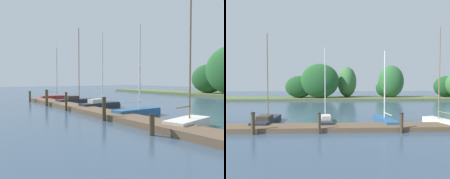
# 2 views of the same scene
# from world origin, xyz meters

# --- Properties ---
(dock_pier) EXTENTS (28.83, 1.80, 0.35)m
(dock_pier) POSITION_xyz_m (0.00, 13.82, 0.17)
(dock_pier) COLOR brown
(dock_pier) RESTS_ON ground
(far_shore) EXTENTS (60.29, 8.71, 7.58)m
(far_shore) POSITION_xyz_m (8.09, 40.38, 2.95)
(far_shore) COLOR #56663D
(far_shore) RESTS_ON ground
(sailboat_1) EXTENTS (1.41, 4.41, 7.88)m
(sailboat_1) POSITION_xyz_m (-7.65, 16.02, 0.36)
(sailboat_1) COLOR #232833
(sailboat_1) RESTS_ON ground
(sailboat_2) EXTENTS (1.43, 4.09, 6.68)m
(sailboat_2) POSITION_xyz_m (-2.60, 15.84, 0.37)
(sailboat_2) COLOR #232833
(sailboat_2) RESTS_ON ground
(sailboat_3) EXTENTS (1.24, 3.94, 6.34)m
(sailboat_3) POSITION_xyz_m (2.61, 15.74, 0.37)
(sailboat_3) COLOR #285684
(sailboat_3) RESTS_ON ground
(sailboat_4) EXTENTS (1.82, 3.48, 8.39)m
(sailboat_4) POSITION_xyz_m (7.23, 15.28, 0.39)
(sailboat_4) COLOR silver
(sailboat_4) RESTS_ON ground
(mooring_piling_1) EXTENTS (0.30, 0.30, 1.56)m
(mooring_piling_1) POSITION_xyz_m (-7.51, 12.70, 0.79)
(mooring_piling_1) COLOR #4C3D28
(mooring_piling_1) RESTS_ON ground
(mooring_piling_2) EXTENTS (0.20, 0.20, 1.50)m
(mooring_piling_2) POSITION_xyz_m (-2.93, 12.76, 0.76)
(mooring_piling_2) COLOR #3D3323
(mooring_piling_2) RESTS_ON ground
(mooring_piling_3) EXTENTS (0.27, 0.27, 1.45)m
(mooring_piling_3) POSITION_xyz_m (2.94, 12.74, 0.73)
(mooring_piling_3) COLOR #3D3323
(mooring_piling_3) RESTS_ON ground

